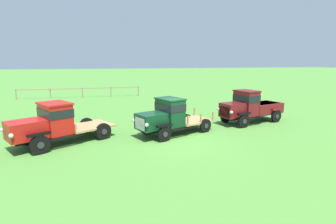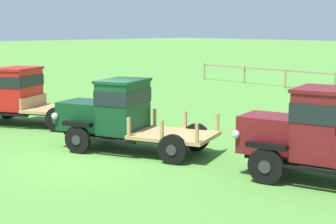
% 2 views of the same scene
% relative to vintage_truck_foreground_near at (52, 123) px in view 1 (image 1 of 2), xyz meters
% --- Properties ---
extents(ground_plane, '(240.00, 240.00, 0.00)m').
position_rel_vintage_truck_foreground_near_xyz_m(ground_plane, '(6.20, -0.49, -1.10)').
color(ground_plane, '#518E38').
extents(paddock_fence, '(13.28, 0.52, 1.14)m').
position_rel_vintage_truck_foreground_near_xyz_m(paddock_fence, '(-0.09, 17.29, -0.28)').
color(paddock_fence, '#997F60').
rests_on(paddock_fence, ground).
extents(vintage_truck_foreground_near, '(5.28, 4.11, 2.12)m').
position_rel_vintage_truck_foreground_near_xyz_m(vintage_truck_foreground_near, '(0.00, 0.00, 0.00)').
color(vintage_truck_foreground_near, black).
rests_on(vintage_truck_foreground_near, ground).
extents(vintage_truck_second_in_line, '(4.99, 3.34, 2.09)m').
position_rel_vintage_truck_foreground_near_xyz_m(vintage_truck_second_in_line, '(5.94, 0.37, -0.03)').
color(vintage_truck_second_in_line, black).
rests_on(vintage_truck_second_in_line, ground).
extents(vintage_truck_midrow_center, '(5.02, 2.86, 2.21)m').
position_rel_vintage_truck_foreground_near_xyz_m(vintage_truck_midrow_center, '(12.02, 1.99, -0.02)').
color(vintage_truck_midrow_center, black).
rests_on(vintage_truck_midrow_center, ground).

